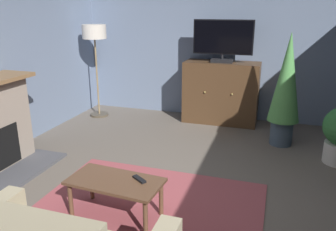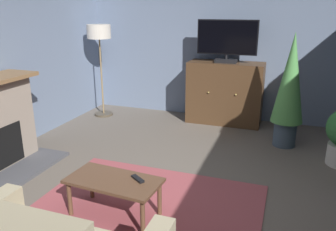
{
  "view_description": "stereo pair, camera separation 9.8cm",
  "coord_description": "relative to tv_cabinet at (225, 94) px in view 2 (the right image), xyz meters",
  "views": [
    {
      "loc": [
        0.88,
        -3.08,
        1.99
      ],
      "look_at": [
        -0.2,
        0.27,
        0.87
      ],
      "focal_mm": 36.48,
      "sensor_mm": 36.0,
      "label": 1
    },
    {
      "loc": [
        0.98,
        -3.05,
        1.99
      ],
      "look_at": [
        -0.2,
        0.27,
        0.87
      ],
      "focal_mm": 36.48,
      "sensor_mm": 36.0,
      "label": 2
    }
  ],
  "objects": [
    {
      "name": "rug_central",
      "position": [
        -0.22,
        -3.13,
        -0.51
      ],
      "size": [
        2.31,
        1.93,
        0.01
      ],
      "primitive_type": "cube",
      "color": "#9E474C",
      "rests_on": "ground_plane"
    },
    {
      "name": "ground_plane",
      "position": [
        0.04,
        -2.82,
        -0.54
      ],
      "size": [
        6.02,
        6.83,
        0.04
      ],
      "primitive_type": "cube",
      "color": "#665B51"
    },
    {
      "name": "tv_cabinet",
      "position": [
        0.0,
        0.0,
        0.0
      ],
      "size": [
        1.29,
        0.57,
        1.08
      ],
      "color": "#352315",
      "rests_on": "ground_plane"
    },
    {
      "name": "potted_plant_small_fern_corner",
      "position": [
        1.06,
        -0.78,
        0.4
      ],
      "size": [
        0.46,
        0.46,
        1.67
      ],
      "color": "#3D4C5B",
      "rests_on": "ground_plane"
    },
    {
      "name": "tv_remote",
      "position": [
        -0.24,
        -3.19,
        -0.11
      ],
      "size": [
        0.17,
        0.14,
        0.02
      ],
      "primitive_type": "cube",
      "rotation": [
        0.0,
        0.0,
        5.69
      ],
      "color": "black",
      "rests_on": "coffee_table"
    },
    {
      "name": "television",
      "position": [
        0.0,
        -0.05,
        0.94
      ],
      "size": [
        1.01,
        0.2,
        0.71
      ],
      "color": "black",
      "rests_on": "tv_cabinet"
    },
    {
      "name": "floor_lamp",
      "position": [
        -2.26,
        -0.36,
        0.89
      ],
      "size": [
        0.43,
        0.43,
        1.69
      ],
      "color": "#4C4233",
      "rests_on": "ground_plane"
    },
    {
      "name": "wall_back",
      "position": [
        0.04,
        0.35,
        0.85
      ],
      "size": [
        6.02,
        0.1,
        2.74
      ],
      "primitive_type": "cube",
      "color": "slate",
      "rests_on": "ground_plane"
    },
    {
      "name": "coffee_table",
      "position": [
        -0.47,
        -3.26,
        -0.17
      ],
      "size": [
        0.94,
        0.52,
        0.4
      ],
      "color": "brown",
      "rests_on": "ground_plane"
    }
  ]
}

